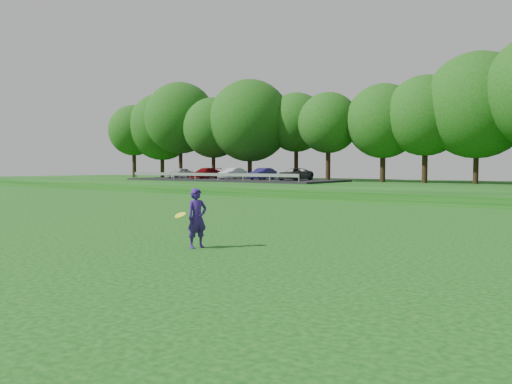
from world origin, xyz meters
The scene contains 6 objects.
ground centered at (0.00, 0.00, 0.00)m, with size 140.00×140.00×0.00m, color #0C3F0D.
berm centered at (0.00, 34.00, 0.30)m, with size 130.00×30.00×0.60m, color #0C3F0D.
walking_path centered at (0.00, 20.00, 0.02)m, with size 130.00×1.60×0.04m, color gray.
treeline centered at (0.00, 38.00, 8.10)m, with size 104.00×7.00×15.00m, color #154610, non-canonical shape.
parking_lot centered at (-23.70, 32.81, 1.03)m, with size 24.00×9.00×1.38m.
woman centered at (1.05, 0.79, 0.80)m, with size 0.64×0.87×1.60m.
Camera 1 is at (10.21, -8.92, 2.19)m, focal length 35.00 mm.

